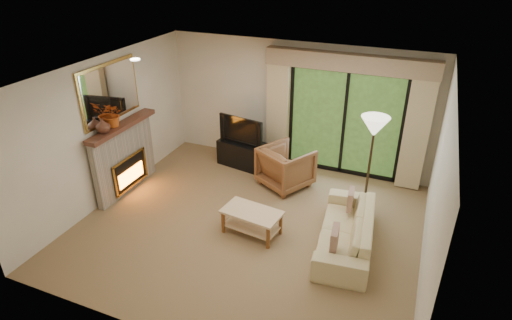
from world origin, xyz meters
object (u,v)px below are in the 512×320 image
at_px(sofa, 346,229).
at_px(media_console, 244,154).
at_px(coffee_table, 252,222).
at_px(armchair, 286,167).

bearing_deg(sofa, media_console, -131.89).
relative_size(sofa, coffee_table, 2.11).
relative_size(media_console, sofa, 0.54).
bearing_deg(coffee_table, media_console, 124.33).
bearing_deg(sofa, armchair, -139.58).
relative_size(armchair, coffee_table, 0.94).
xyz_separation_m(sofa, coffee_table, (-1.48, -0.28, -0.08)).
height_order(media_console, sofa, sofa).
xyz_separation_m(media_console, sofa, (2.57, -1.85, 0.02)).
bearing_deg(armchair, sofa, 165.30).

